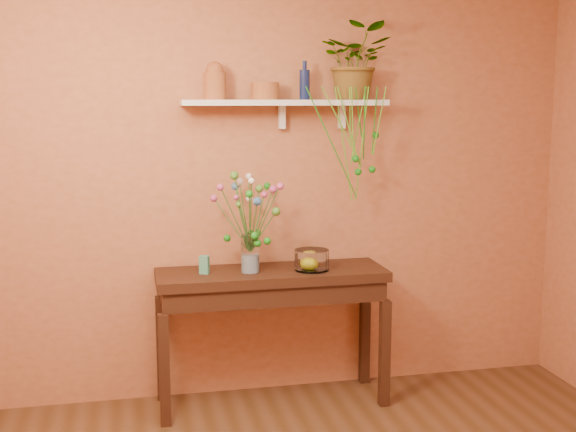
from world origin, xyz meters
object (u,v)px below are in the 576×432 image
Objects in this scene: blue_bottle at (305,84)px; bouquet at (251,205)px; spider_plant at (356,62)px; sideboard at (272,290)px; glass_vase at (250,256)px; terracotta_jug at (215,82)px; glass_bowl at (312,261)px.

bouquet is (-0.37, -0.15, -0.74)m from blue_bottle.
blue_bottle reaches higher than bouquet.
spider_plant is (0.34, 0.01, 0.14)m from blue_bottle.
spider_plant is at bearing 13.50° from sideboard.
blue_bottle reaches higher than glass_vase.
bouquet is at bearing -157.98° from blue_bottle.
spider_plant is 1.14m from bouquet.
bouquet is (0.20, -0.13, -0.75)m from terracotta_jug.
sideboard is 6.66× the size of glass_bowl.
spider_plant is at bearing 2.30° from terracotta_jug.
bouquet is (0.01, 0.00, 0.32)m from glass_vase.
blue_bottle is 0.45× the size of bouquet.
sideboard is 0.27m from glass_vase.
sideboard is 0.31m from glass_bowl.
glass_vase is at bearing 175.87° from glass_bowl.
sideboard is at bearing -166.50° from spider_plant.
terracotta_jug is at bearing 145.90° from glass_vase.
glass_vase is 0.39m from glass_bowl.
blue_bottle is 0.50× the size of spider_plant.
glass_vase is at bearing -167.17° from spider_plant.
spider_plant reaches higher than glass_bowl.
terracotta_jug reaches higher than glass_vase.
spider_plant is at bearing 12.83° from glass_vase.
bouquet is at bearing 4.09° from glass_vase.
terracotta_jug is 0.95× the size of blue_bottle.
glass_bowl reaches higher than sideboard.
bouquet is at bearing -32.90° from terracotta_jug.
glass_vase is 1.10× the size of glass_bowl.
spider_plant is 2.03× the size of glass_vase.
spider_plant is 0.90× the size of bouquet.
bouquet is 2.48× the size of glass_bowl.
glass_vase reaches higher than sideboard.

